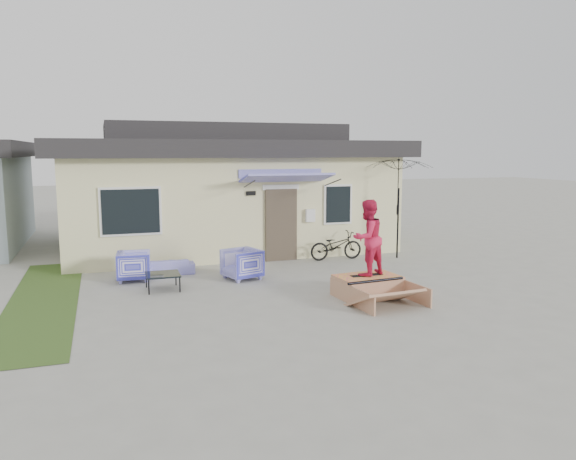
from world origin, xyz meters
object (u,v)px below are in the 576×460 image
object	(u,v)px
skate_ramp	(367,286)
skateboard	(367,275)
patio_umbrella	(398,200)
armchair_right	(242,262)
armchair_left	(134,264)
coffee_table	(163,282)
bicycle	(336,243)
loveseat	(168,264)
skater	(367,236)

from	to	relation	value
skate_ramp	skateboard	world-z (taller)	skateboard
patio_umbrella	skateboard	distance (m)	4.79
armchair_right	patio_umbrella	size ratio (longest dim) A/B	0.38
armchair_left	skateboard	world-z (taller)	armchair_left
armchair_left	coffee_table	world-z (taller)	armchair_left
skateboard	skate_ramp	bearing A→B (deg)	-87.29
armchair_left	skateboard	bearing A→B (deg)	-118.27
armchair_right	skateboard	size ratio (longest dim) A/B	1.15
bicycle	patio_umbrella	bearing A→B (deg)	-99.63
skateboard	coffee_table	bearing A→B (deg)	152.48
loveseat	skateboard	size ratio (longest dim) A/B	1.83
armchair_left	armchair_right	xyz separation A→B (m)	(2.56, -0.71, 0.02)
armchair_right	skater	xyz separation A→B (m)	(2.23, -2.45, 0.91)
coffee_table	skate_ramp	size ratio (longest dim) A/B	0.43
armchair_right	skateboard	distance (m)	3.31
loveseat	coffee_table	xyz separation A→B (m)	(-0.31, -1.64, -0.07)
coffee_table	skate_ramp	xyz separation A→B (m)	(4.23, -2.04, 0.04)
patio_umbrella	skateboard	world-z (taller)	patio_umbrella
skate_ramp	skateboard	xyz separation A→B (m)	(-0.00, 0.05, 0.25)
patio_umbrella	skate_ramp	size ratio (longest dim) A/B	1.22
bicycle	armchair_left	bearing A→B (deg)	98.58
skate_ramp	bicycle	bearing A→B (deg)	70.88
skateboard	armchair_left	bearing A→B (deg)	144.34
armchair_right	patio_umbrella	xyz separation A→B (m)	(5.10, 1.17, 1.33)
skater	skate_ramp	bearing A→B (deg)	73.71
skateboard	patio_umbrella	bearing A→B (deg)	49.37
bicycle	skate_ramp	size ratio (longest dim) A/B	0.89
patio_umbrella	loveseat	bearing A→B (deg)	179.88
loveseat	coffee_table	bearing A→B (deg)	81.48
skate_ramp	skateboard	distance (m)	0.25
bicycle	skateboard	size ratio (longest dim) A/B	2.18
loveseat	skater	xyz separation A→B (m)	(3.91, -3.64, 1.07)
loveseat	skater	bearing A→B (deg)	139.39
armchair_right	skate_ramp	size ratio (longest dim) A/B	0.47
armchair_right	skate_ramp	bearing A→B (deg)	24.65
armchair_right	patio_umbrella	world-z (taller)	patio_umbrella
bicycle	skateboard	world-z (taller)	bicycle
coffee_table	skateboard	bearing A→B (deg)	-25.29
armchair_right	bicycle	world-z (taller)	bicycle
armchair_right	loveseat	bearing A→B (deg)	-142.43
armchair_left	skater	distance (m)	5.81
coffee_table	loveseat	bearing A→B (deg)	79.16
patio_umbrella	coffee_table	bearing A→B (deg)	-167.08
coffee_table	skateboard	size ratio (longest dim) A/B	1.04
loveseat	skate_ramp	size ratio (longest dim) A/B	0.75
armchair_right	skater	size ratio (longest dim) A/B	0.51
armchair_left	patio_umbrella	bearing A→B (deg)	-81.41
loveseat	skater	size ratio (longest dim) A/B	0.81
loveseat	bicycle	world-z (taller)	bicycle
armchair_left	skateboard	distance (m)	5.74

